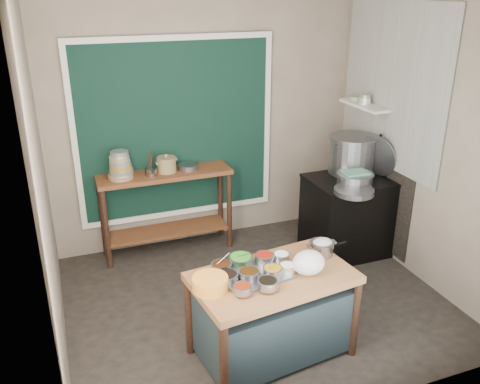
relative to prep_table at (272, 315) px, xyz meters
name	(u,v)px	position (x,y,z in m)	size (l,w,h in m)	color
floor	(255,301)	(0.17, 0.75, -0.39)	(3.50, 3.00, 0.02)	#2D2822
back_wall	(206,122)	(0.17, 2.26, 1.02)	(3.50, 0.02, 2.80)	gray
left_wall	(41,190)	(-1.59, 0.75, 1.02)	(0.02, 3.00, 2.80)	gray
right_wall	(423,143)	(1.93, 0.75, 1.02)	(0.02, 3.00, 2.80)	gray
curtain_panel	(176,130)	(-0.18, 2.22, 0.98)	(2.10, 0.02, 1.90)	black
curtain_frame	(177,131)	(-0.18, 2.21, 0.98)	(2.22, 0.03, 2.02)	beige
tile_panel	(392,87)	(1.90, 1.30, 1.48)	(0.02, 1.70, 1.70)	#B2B2AA
soot_patch	(375,186)	(1.91, 1.40, 0.32)	(0.01, 1.30, 1.30)	black
wall_shelf	(365,105)	(1.80, 1.60, 1.23)	(0.22, 0.70, 0.03)	beige
prep_table	(272,315)	(0.00, 0.00, 0.00)	(1.25, 0.72, 0.75)	brown
back_counter	(167,212)	(-0.38, 2.03, 0.10)	(1.45, 0.40, 0.95)	brown
stove_block	(349,217)	(1.52, 1.30, 0.05)	(0.90, 0.68, 0.85)	black
stove_top	(352,180)	(1.52, 1.30, 0.49)	(0.92, 0.69, 0.03)	black
condiment_tray	(254,275)	(-0.14, 0.03, 0.39)	(0.53, 0.38, 0.02)	gray
condiment_bowls	(251,270)	(-0.17, 0.04, 0.43)	(0.67, 0.55, 0.08)	gray
yellow_basin	(210,283)	(-0.52, -0.02, 0.43)	(0.27, 0.27, 0.10)	gold
saucepan	(321,248)	(0.50, 0.15, 0.43)	(0.21, 0.21, 0.11)	gray
plastic_bag_a	(309,263)	(0.26, -0.08, 0.47)	(0.26, 0.22, 0.19)	white
plastic_bag_b	(322,246)	(0.51, 0.15, 0.45)	(0.20, 0.17, 0.15)	white
bowl_stack	(121,166)	(-0.84, 2.02, 0.70)	(0.26, 0.26, 0.30)	tan
utensil_cup	(151,172)	(-0.53, 2.00, 0.61)	(0.13, 0.13, 0.08)	gray
ceramic_crock	(167,165)	(-0.35, 2.03, 0.65)	(0.22, 0.22, 0.15)	olive
wide_bowl	(188,167)	(-0.11, 2.04, 0.60)	(0.22, 0.22, 0.06)	gray
stock_pot	(352,155)	(1.61, 1.48, 0.72)	(0.54, 0.54, 0.42)	gray
pot_lid	(377,156)	(1.81, 1.29, 0.74)	(0.48, 0.48, 0.02)	gray
steamer	(355,179)	(1.44, 1.14, 0.57)	(0.40, 0.40, 0.13)	gray
green_cloth	(356,172)	(1.44, 1.14, 0.64)	(0.25, 0.20, 0.02)	#539572
shallow_pan	(354,191)	(1.30, 0.93, 0.53)	(0.40, 0.40, 0.05)	gray
shelf_bowl_stack	(366,100)	(1.80, 1.59, 1.29)	(0.13, 0.13, 0.11)	silver
shelf_bowl_green	(355,99)	(1.80, 1.79, 1.26)	(0.13, 0.13, 0.05)	gray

